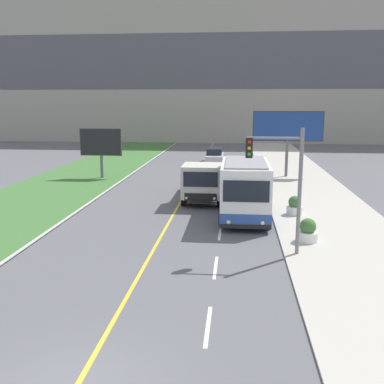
{
  "coord_description": "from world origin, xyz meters",
  "views": [
    {
      "loc": [
        3.44,
        -8.51,
        6.25
      ],
      "look_at": [
        1.1,
        15.34,
        1.4
      ],
      "focal_mm": 42.0,
      "sensor_mm": 36.0,
      "label": 1
    }
  ],
  "objects_px": {
    "billboard_large": "(288,128)",
    "planter_round_near": "(308,231)",
    "car_distant": "(214,156)",
    "billboard_small": "(101,144)",
    "dump_truck": "(203,182)",
    "planter_round_second": "(295,206)",
    "city_bus": "(245,190)",
    "traffic_light_mast": "(283,175)"
  },
  "relations": [
    {
      "from": "billboard_large",
      "to": "planter_round_near",
      "type": "xyz_separation_m",
      "value": [
        -0.95,
        -18.04,
        -3.56
      ]
    },
    {
      "from": "car_distant",
      "to": "billboard_small",
      "type": "bearing_deg",
      "value": -129.05
    },
    {
      "from": "dump_truck",
      "to": "planter_round_second",
      "type": "bearing_deg",
      "value": -29.84
    },
    {
      "from": "planter_round_near",
      "to": "billboard_large",
      "type": "bearing_deg",
      "value": 86.98
    },
    {
      "from": "billboard_large",
      "to": "planter_round_second",
      "type": "bearing_deg",
      "value": -94.0
    },
    {
      "from": "city_bus",
      "to": "dump_truck",
      "type": "bearing_deg",
      "value": 121.82
    },
    {
      "from": "planter_round_second",
      "to": "dump_truck",
      "type": "bearing_deg",
      "value": 150.16
    },
    {
      "from": "car_distant",
      "to": "planter_round_near",
      "type": "bearing_deg",
      "value": -78.49
    },
    {
      "from": "dump_truck",
      "to": "billboard_large",
      "type": "xyz_separation_m",
      "value": [
        6.23,
        10.08,
        2.84
      ]
    },
    {
      "from": "city_bus",
      "to": "billboard_large",
      "type": "relative_size",
      "value": 0.99
    },
    {
      "from": "billboard_small",
      "to": "car_distant",
      "type": "bearing_deg",
      "value": 50.95
    },
    {
      "from": "car_distant",
      "to": "traffic_light_mast",
      "type": "height_order",
      "value": "traffic_light_mast"
    },
    {
      "from": "city_bus",
      "to": "planter_round_second",
      "type": "relative_size",
      "value": 5.43
    },
    {
      "from": "billboard_small",
      "to": "dump_truck",
      "type": "bearing_deg",
      "value": -42.25
    },
    {
      "from": "planter_round_near",
      "to": "billboard_small",
      "type": "bearing_deg",
      "value": 131.52
    },
    {
      "from": "city_bus",
      "to": "traffic_light_mast",
      "type": "bearing_deg",
      "value": -76.32
    },
    {
      "from": "car_distant",
      "to": "billboard_small",
      "type": "height_order",
      "value": "billboard_small"
    },
    {
      "from": "billboard_large",
      "to": "planter_round_second",
      "type": "distance_m",
      "value": 13.63
    },
    {
      "from": "dump_truck",
      "to": "planter_round_near",
      "type": "xyz_separation_m",
      "value": [
        5.28,
        -7.96,
        -0.72
      ]
    },
    {
      "from": "city_bus",
      "to": "traffic_light_mast",
      "type": "distance_m",
      "value": 6.05
    },
    {
      "from": "car_distant",
      "to": "billboard_small",
      "type": "relative_size",
      "value": 1.05
    },
    {
      "from": "car_distant",
      "to": "billboard_large",
      "type": "relative_size",
      "value": 0.75
    },
    {
      "from": "planter_round_second",
      "to": "planter_round_near",
      "type": "bearing_deg",
      "value": -90.37
    },
    {
      "from": "city_bus",
      "to": "traffic_light_mast",
      "type": "height_order",
      "value": "traffic_light_mast"
    },
    {
      "from": "city_bus",
      "to": "planter_round_near",
      "type": "relative_size",
      "value": 5.4
    },
    {
      "from": "dump_truck",
      "to": "car_distant",
      "type": "distance_m",
      "value": 19.07
    },
    {
      "from": "traffic_light_mast",
      "to": "dump_truck",
      "type": "bearing_deg",
      "value": 111.89
    },
    {
      "from": "traffic_light_mast",
      "to": "city_bus",
      "type": "bearing_deg",
      "value": 103.68
    },
    {
      "from": "city_bus",
      "to": "planter_round_second",
      "type": "height_order",
      "value": "city_bus"
    },
    {
      "from": "planter_round_near",
      "to": "dump_truck",
      "type": "bearing_deg",
      "value": 123.56
    },
    {
      "from": "traffic_light_mast",
      "to": "planter_round_near",
      "type": "relative_size",
      "value": 4.95
    },
    {
      "from": "traffic_light_mast",
      "to": "billboard_large",
      "type": "height_order",
      "value": "billboard_large"
    },
    {
      "from": "dump_truck",
      "to": "planter_round_second",
      "type": "relative_size",
      "value": 6.61
    },
    {
      "from": "city_bus",
      "to": "billboard_large",
      "type": "height_order",
      "value": "billboard_large"
    },
    {
      "from": "car_distant",
      "to": "billboard_large",
      "type": "bearing_deg",
      "value": -54.31
    },
    {
      "from": "dump_truck",
      "to": "planter_round_near",
      "type": "distance_m",
      "value": 9.58
    },
    {
      "from": "city_bus",
      "to": "planter_round_near",
      "type": "distance_m",
      "value": 4.88
    },
    {
      "from": "billboard_large",
      "to": "city_bus",
      "type": "bearing_deg",
      "value": -104.66
    },
    {
      "from": "traffic_light_mast",
      "to": "billboard_small",
      "type": "height_order",
      "value": "traffic_light_mast"
    },
    {
      "from": "billboard_small",
      "to": "planter_round_near",
      "type": "height_order",
      "value": "billboard_small"
    },
    {
      "from": "billboard_small",
      "to": "planter_round_near",
      "type": "distance_m",
      "value": 21.71
    },
    {
      "from": "billboard_small",
      "to": "planter_round_near",
      "type": "bearing_deg",
      "value": -48.48
    }
  ]
}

